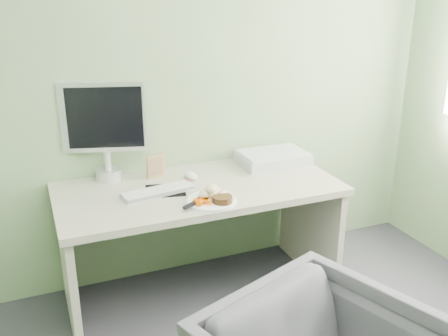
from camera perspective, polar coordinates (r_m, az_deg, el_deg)
name	(u,v)px	position (r m, az deg, el deg)	size (l,w,h in m)	color
wall_back	(176,67)	(3.04, -5.52, 11.38)	(3.50, 3.50, 0.00)	gray
desk	(199,215)	(2.93, -2.84, -5.37)	(1.60, 0.75, 0.73)	beige
plate	(211,201)	(2.64, -1.47, -3.80)	(0.27, 0.27, 0.01)	white
steak	(222,199)	(2.60, -0.20, -3.57)	(0.11, 0.11, 0.03)	black
potato_pile	(212,191)	(2.66, -1.33, -2.62)	(0.12, 0.09, 0.07)	#AB7A53
carrot_heap	(202,200)	(2.58, -2.48, -3.67)	(0.07, 0.06, 0.05)	orange
steak_knife	(194,203)	(2.57, -3.42, -4.04)	(0.20, 0.13, 0.02)	silver
mousepad	(165,190)	(2.80, -6.72, -2.56)	(0.22, 0.19, 0.00)	black
keyboard	(158,191)	(2.77, -7.51, -2.62)	(0.40, 0.12, 0.02)	white
computer_mouse	(191,176)	(2.95, -3.79, -0.89)	(0.06, 0.11, 0.04)	white
photo_frame	(156,166)	(2.98, -7.82, 0.20)	(0.11, 0.01, 0.14)	olive
eyedrop_bottle	(162,167)	(3.07, -7.11, 0.11)	(0.03, 0.03, 0.08)	white
scanner	(273,158)	(3.22, 5.59, 1.10)	(0.43, 0.29, 0.07)	#A5A6AC
monitor	(104,126)	(2.94, -13.56, 4.74)	(0.47, 0.19, 0.58)	silver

